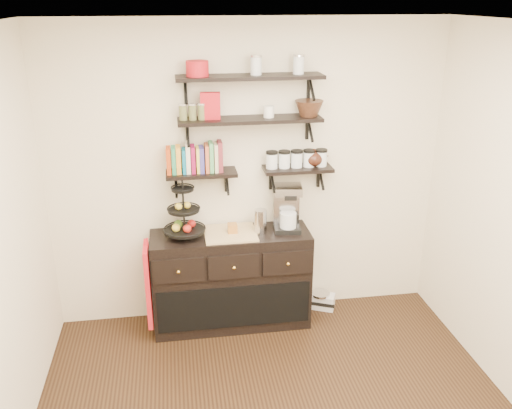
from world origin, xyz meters
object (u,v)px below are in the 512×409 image
at_px(coffee_maker, 287,208).
at_px(radio, 320,300).
at_px(fruit_stand, 184,218).
at_px(sideboard, 231,279).

xyz_separation_m(coffee_maker, radio, (0.37, 0.09, -1.02)).
height_order(fruit_stand, radio, fruit_stand).
distance_m(coffee_maker, radio, 1.09).
bearing_deg(coffee_maker, fruit_stand, -170.68).
xyz_separation_m(sideboard, coffee_maker, (0.51, 0.03, 0.65)).
distance_m(sideboard, coffee_maker, 0.83).
xyz_separation_m(fruit_stand, radio, (1.27, 0.11, -1.00)).
bearing_deg(sideboard, fruit_stand, 179.44).
height_order(sideboard, radio, sideboard).
distance_m(fruit_stand, radio, 1.62).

